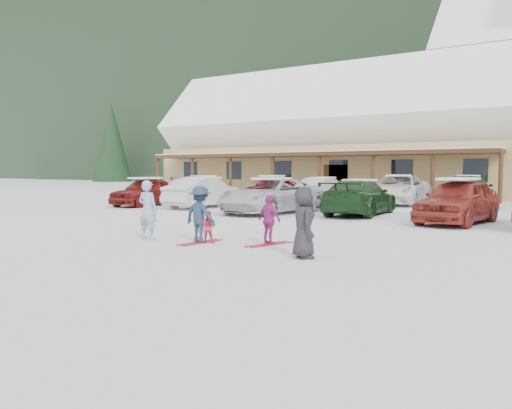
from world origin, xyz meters
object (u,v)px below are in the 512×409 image
Objects in this scene: parked_car_9 at (323,189)px; parked_car_11 at (468,191)px; child_navy at (200,215)px; parked_car_1 at (204,193)px; parked_car_0 at (146,192)px; parked_car_4 at (458,201)px; parked_car_10 at (398,190)px; parked_car_2 at (271,196)px; child_magenta at (269,220)px; day_lodge at (337,143)px; parked_car_8 at (272,188)px; bystander_dark at (303,223)px; toddler_red at (207,227)px; adult_skier at (148,210)px; parked_car_7 at (203,187)px; parked_car_3 at (360,197)px.

parked_car_11 is at bearing 177.60° from parked_car_9.
parked_car_1 is at bearing -46.73° from child_navy.
parked_car_4 reaches higher than parked_car_0.
parked_car_4 is 9.50m from parked_car_10.
parked_car_9 is (-1.56, 8.63, -0.05)m from parked_car_2.
day_lodge is at bearing -54.61° from child_magenta.
parked_car_11 reaches higher than parked_car_8.
day_lodge reaches higher than bystander_dark.
parked_car_8 is at bearing 126.08° from parked_car_2.
parked_car_1 is (-7.39, 9.26, 0.33)m from toddler_red.
bystander_dark is 0.35× the size of parked_car_9.
bystander_dark is at bearing 175.66° from child_navy.
parked_car_4 reaches higher than parked_car_8.
parked_car_2 is (5.03, -18.93, -3.20)m from day_lodge.
bystander_dark is 17.56m from parked_car_10.
parked_car_4 is at bearing -56.61° from day_lodge.
adult_skier reaches higher than parked_car_11.
bystander_dark is at bearing -82.99° from parked_car_10.
adult_skier reaches higher than parked_car_8.
adult_skier is at bearing -75.47° from parked_car_2.
parked_car_2 is (-1.35, 8.76, -0.04)m from adult_skier.
parked_car_7 is 12.64m from parked_car_10.
child_navy is 17.70m from parked_car_9.
parked_car_9 is (-2.92, 17.40, -0.09)m from adult_skier.
parked_car_1 is 0.99× the size of parked_car_4.
parked_car_8 is (-8.50, 7.37, 0.02)m from parked_car_3.
parked_car_7 is at bearing -179.73° from parked_car_10.
parked_car_1 is at bearing -79.27° from toddler_red.
parked_car_4 is at bearing -32.80° from parked_car_8.
adult_skier is at bearing 15.47° from child_navy.
parked_car_0 is at bearing 23.15° from parked_car_11.
parked_car_1 reaches higher than parked_car_0.
day_lodge is at bearing 110.63° from parked_car_2.
toddler_red is 1.61m from child_magenta.
parked_car_0 is at bearing -173.33° from parked_car_4.
day_lodge is 19.07m from parked_car_0.
parked_car_2 is (-6.09, 9.05, -0.01)m from bystander_dark.
day_lodge is at bearing -86.51° from parked_car_1.
adult_skier is 8.87m from parked_car_2.
child_navy is 0.32× the size of parked_car_1.
parked_car_9 is (8.03, 1.12, -0.03)m from parked_car_7.
parked_car_0 is 1.00× the size of parked_car_9.
bystander_dark is 16.67m from parked_car_0.
child_magenta is 0.29× the size of parked_car_9.
parked_car_10 is at bearing -32.53° from bystander_dark.
day_lodge is 16.15m from parked_car_11.
parked_car_2 is 8.78m from parked_car_10.
parked_car_8 reaches higher than parked_car_9.
parked_car_2 is 9.87m from parked_car_8.
parked_car_10 reaches higher than parked_car_4.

